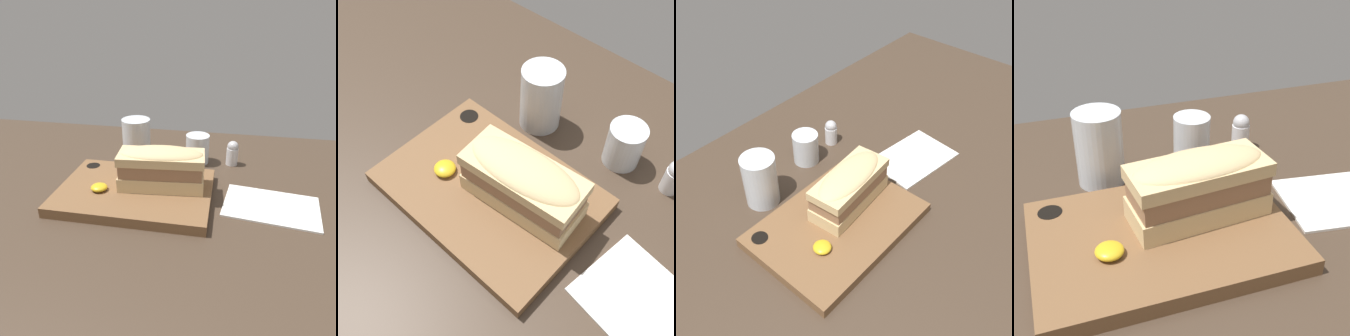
{
  "view_description": "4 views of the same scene",
  "coord_description": "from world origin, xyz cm",
  "views": [
    {
      "loc": [
        17.09,
        -61.89,
        41.11
      ],
      "look_at": [
        4.85,
        2.77,
        8.48
      ],
      "focal_mm": 35.0,
      "sensor_mm": 36.0,
      "label": 1
    },
    {
      "loc": [
        26.27,
        -26.76,
        60.52
      ],
      "look_at": [
        0.72,
        0.91,
        10.9
      ],
      "focal_mm": 45.0,
      "sensor_mm": 36.0,
      "label": 2
    },
    {
      "loc": [
        -45.71,
        -39.84,
        70.85
      ],
      "look_at": [
        5.84,
        5.09,
        10.88
      ],
      "focal_mm": 45.0,
      "sensor_mm": 36.0,
      "label": 3
    },
    {
      "loc": [
        -15.45,
        -47.18,
        43.1
      ],
      "look_at": [
        2.11,
        4.2,
        10.69
      ],
      "focal_mm": 50.0,
      "sensor_mm": 36.0,
      "label": 4
    }
  ],
  "objects": [
    {
      "name": "salt_shaker",
      "position": [
        19.13,
        21.2,
        5.41
      ],
      "size": [
        3.15,
        3.15,
        6.76
      ],
      "color": "white",
      "rests_on": "dining_table"
    },
    {
      "name": "napkin",
      "position": [
        27.89,
        0.89,
        2.2
      ],
      "size": [
        21.5,
        16.04,
        0.4
      ],
      "rotation": [
        0.0,
        0.0,
        -0.13
      ],
      "color": "white",
      "rests_on": "dining_table"
    },
    {
      "name": "water_glass",
      "position": [
        -6.82,
        18.4,
        7.28
      ],
      "size": [
        7.6,
        7.6,
        12.18
      ],
      "color": "silver",
      "rests_on": "dining_table"
    },
    {
      "name": "wine_glass",
      "position": [
        9.62,
        20.98,
        5.76
      ],
      "size": [
        6.39,
        6.39,
        7.9
      ],
      "color": "silver",
      "rests_on": "dining_table"
    },
    {
      "name": "mustard_dollop",
      "position": [
        -9.66,
        -2.77,
        5.07
      ],
      "size": [
        3.65,
        3.65,
        1.46
      ],
      "color": "gold",
      "rests_on": "serving_board"
    },
    {
      "name": "sandwich",
      "position": [
        3.57,
        1.6,
        9.4
      ],
      "size": [
        19.44,
        9.67,
        9.4
      ],
      "rotation": [
        0.0,
        0.0,
        0.09
      ],
      "color": "#DBBC84",
      "rests_on": "serving_board"
    },
    {
      "name": "serving_board",
      "position": [
        -2.24,
        0.07,
        3.18
      ],
      "size": [
        34.18,
        24.31,
        2.4
      ],
      "color": "brown",
      "rests_on": "dining_table"
    },
    {
      "name": "dining_table",
      "position": [
        0.0,
        0.0,
        1.0
      ],
      "size": [
        183.19,
        90.9,
        2.0
      ],
      "color": "#423326",
      "rests_on": "ground"
    }
  ]
}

